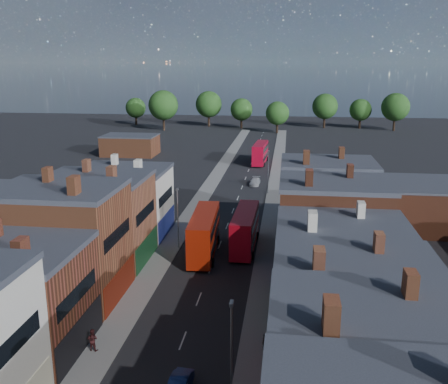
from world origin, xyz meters
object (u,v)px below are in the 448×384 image
(ped_1, at_px, (92,340))
(bus_2, at_px, (260,153))
(bus_0, at_px, (204,233))
(car_3, at_px, (255,182))
(car_2, at_px, (197,242))
(bus_1, at_px, (245,229))
(ped_3, at_px, (264,342))

(ped_1, bearing_deg, bus_2, -87.91)
(bus_0, height_order, car_3, bus_0)
(bus_2, distance_m, car_2, 57.09)
(bus_0, height_order, car_2, bus_0)
(car_2, xyz_separation_m, ped_1, (-4.24, -26.00, 0.54))
(bus_0, distance_m, bus_1, 5.66)
(bus_2, bearing_deg, car_2, -91.59)
(car_2, bearing_deg, bus_0, -69.75)
(car_3, distance_m, ped_3, 59.42)
(bus_0, distance_m, car_3, 38.39)
(bus_2, xyz_separation_m, ped_3, (5.06, -80.98, -1.79))
(car_3, relative_size, ped_1, 2.36)
(bus_1, relative_size, ped_3, 7.59)
(car_3, height_order, ped_3, ped_3)
(ped_1, height_order, ped_3, ped_1)
(ped_3, bearing_deg, bus_0, 37.50)
(bus_1, distance_m, ped_3, 24.21)
(ped_1, bearing_deg, ped_3, -164.20)
(bus_1, xyz_separation_m, ped_3, (3.75, -23.85, -1.82))
(bus_0, relative_size, car_3, 2.74)
(bus_0, relative_size, ped_1, 6.46)
(ped_3, bearing_deg, bus_1, 24.04)
(bus_1, xyz_separation_m, car_3, (-1.07, 35.38, -2.05))
(bus_0, height_order, bus_1, bus_0)
(car_2, relative_size, ped_3, 2.57)
(bus_0, height_order, ped_3, bus_0)
(car_2, relative_size, car_3, 0.87)
(car_3, bearing_deg, ped_1, -95.86)
(car_2, height_order, ped_3, ped_3)
(ped_3, bearing_deg, car_3, 19.76)
(car_3, bearing_deg, bus_2, 93.67)
(bus_0, xyz_separation_m, bus_1, (4.94, 2.75, -0.17))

